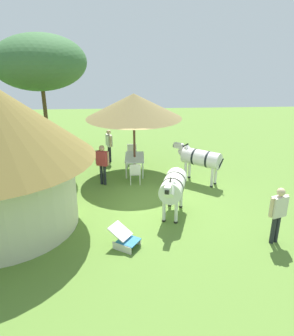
% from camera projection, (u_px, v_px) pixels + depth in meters
% --- Properties ---
extents(ground_plane, '(36.00, 36.00, 0.00)m').
position_uv_depth(ground_plane, '(155.00, 205.00, 11.69)').
color(ground_plane, olive).
extents(shade_umbrella, '(4.02, 4.02, 3.48)m').
position_uv_depth(shade_umbrella, '(134.00, 106.00, 13.52)').
color(shade_umbrella, brown).
rests_on(shade_umbrella, ground_plane).
extents(patio_dining_table, '(1.50, 0.86, 0.74)m').
position_uv_depth(patio_dining_table, '(135.00, 159.00, 14.36)').
color(patio_dining_table, silver).
rests_on(patio_dining_table, ground_plane).
extents(patio_chair_near_hut, '(0.45, 0.47, 0.90)m').
position_uv_depth(patio_chair_near_hut, '(132.00, 152.00, 15.58)').
color(patio_chair_near_hut, silver).
rests_on(patio_chair_near_hut, ground_plane).
extents(patio_chair_near_lawn, '(0.42, 0.44, 0.90)m').
position_uv_depth(patio_chair_near_lawn, '(135.00, 172.00, 13.22)').
color(patio_chair_near_lawn, white).
rests_on(patio_chair_near_lawn, ground_plane).
extents(guest_beside_umbrella, '(0.35, 0.56, 1.66)m').
position_uv_depth(guest_beside_umbrella, '(102.00, 161.00, 13.04)').
color(guest_beside_umbrella, black).
rests_on(guest_beside_umbrella, ground_plane).
extents(guest_behind_table, '(0.53, 0.35, 1.57)m').
position_uv_depth(guest_behind_table, '(109.00, 143.00, 15.60)').
color(guest_behind_table, black).
rests_on(guest_behind_table, ground_plane).
extents(standing_watcher, '(0.36, 0.58, 1.73)m').
position_uv_depth(standing_watcher, '(278.00, 210.00, 9.18)').
color(standing_watcher, '#21252A').
rests_on(standing_watcher, ground_plane).
extents(striped_lounge_chair, '(0.88, 0.97, 0.60)m').
position_uv_depth(striped_lounge_chair, '(125.00, 239.00, 9.27)').
color(striped_lounge_chair, teal).
rests_on(striped_lounge_chair, ground_plane).
extents(zebra_nearest_camera, '(2.06, 1.11, 1.58)m').
position_uv_depth(zebra_nearest_camera, '(173.00, 186.00, 10.68)').
color(zebra_nearest_camera, silver).
rests_on(zebra_nearest_camera, ground_plane).
extents(zebra_by_umbrella, '(1.58, 1.88, 1.58)m').
position_uv_depth(zebra_by_umbrella, '(200.00, 158.00, 13.26)').
color(zebra_by_umbrella, silver).
rests_on(zebra_by_umbrella, ground_plane).
extents(acacia_tree_far_lawn, '(3.89, 3.89, 5.82)m').
position_uv_depth(acacia_tree_far_lawn, '(40.00, 62.00, 13.62)').
color(acacia_tree_far_lawn, brown).
rests_on(acacia_tree_far_lawn, ground_plane).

